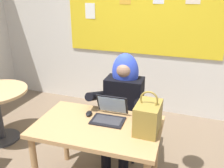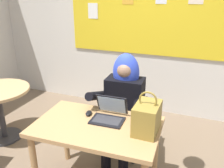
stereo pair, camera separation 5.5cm
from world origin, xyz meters
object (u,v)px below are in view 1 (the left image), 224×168
at_px(chair_at_desk, 125,113).
at_px(person_costumed, 123,100).
at_px(computer_mouse, 89,113).
at_px(desk_main, 98,134).
at_px(laptop, 110,114).
at_px(handbag, 148,117).

height_order(chair_at_desk, person_costumed, person_costumed).
distance_m(chair_at_desk, person_costumed, 0.26).
bearing_deg(chair_at_desk, computer_mouse, -21.75).
height_order(desk_main, laptop, laptop).
bearing_deg(desk_main, person_costumed, 84.80).
height_order(laptop, computer_mouse, laptop).
xyz_separation_m(person_costumed, laptop, (0.01, -0.44, 0.05)).
relative_size(chair_at_desk, laptop, 2.76).
bearing_deg(handbag, person_costumed, 126.83).
bearing_deg(computer_mouse, desk_main, -56.91).
distance_m(laptop, handbag, 0.40).
bearing_deg(person_costumed, handbag, 33.65).
xyz_separation_m(desk_main, computer_mouse, (-0.15, 0.14, 0.12)).
bearing_deg(chair_at_desk, handbag, 29.07).
xyz_separation_m(desk_main, laptop, (0.06, 0.14, 0.15)).
bearing_deg(computer_mouse, chair_at_desk, 56.58).
bearing_deg(desk_main, handbag, 7.51).
distance_m(chair_at_desk, handbag, 0.85).
bearing_deg(desk_main, laptop, 66.46).
xyz_separation_m(computer_mouse, handbag, (0.60, -0.08, 0.12)).
xyz_separation_m(person_costumed, computer_mouse, (-0.21, -0.44, 0.01)).
distance_m(person_costumed, laptop, 0.45).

